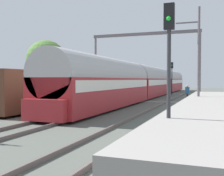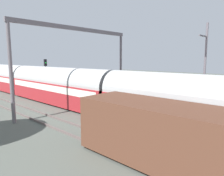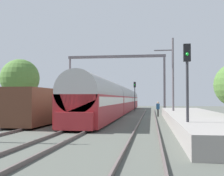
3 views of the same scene
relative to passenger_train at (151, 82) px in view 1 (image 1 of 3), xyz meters
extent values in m
plane|color=#52564E|center=(0.00, -19.91, -1.97)|extent=(120.00, 120.00, 0.00)
cube|color=#60524F|center=(-5.06, -19.91, -1.89)|extent=(0.08, 60.00, 0.16)
cube|color=#60524F|center=(-3.62, -19.91, -1.89)|extent=(0.08, 60.00, 0.16)
cube|color=#60524F|center=(-0.72, -19.91, -1.89)|extent=(0.08, 60.00, 0.16)
cube|color=#60524F|center=(0.72, -19.91, -1.89)|extent=(0.08, 60.00, 0.16)
cube|color=#60524F|center=(3.62, -19.91, -1.89)|extent=(0.08, 60.00, 0.16)
cube|color=#60524F|center=(5.06, -19.91, -1.89)|extent=(0.08, 60.00, 0.16)
cube|color=gray|center=(8.16, -17.91, -1.52)|extent=(4.40, 28.00, 0.90)
cube|color=maroon|center=(0.00, -16.31, -0.71)|extent=(2.90, 16.00, 2.20)
cube|color=silver|center=(0.00, -16.31, -0.08)|extent=(2.93, 15.36, 0.64)
cylinder|color=#ACACAC|center=(0.00, -16.31, 0.59)|extent=(2.84, 16.00, 2.84)
cube|color=maroon|center=(0.00, 0.04, -0.71)|extent=(2.90, 16.00, 2.20)
cube|color=silver|center=(0.00, 0.04, -0.08)|extent=(2.93, 15.36, 0.64)
cylinder|color=#ACACAC|center=(0.00, 0.04, 0.59)|extent=(2.84, 16.00, 2.84)
cube|color=maroon|center=(0.00, 16.39, -0.71)|extent=(2.90, 16.00, 2.20)
cube|color=silver|center=(0.00, 16.39, -0.08)|extent=(2.93, 15.36, 0.64)
cylinder|color=#ACACAC|center=(0.00, 16.39, 0.59)|extent=(2.84, 16.00, 2.84)
cube|color=maroon|center=(0.00, -24.56, -1.26)|extent=(2.40, 0.50, 1.10)
cube|color=#563323|center=(-4.34, -17.50, -0.46)|extent=(2.80, 13.00, 2.70)
cube|color=black|center=(-4.34, -17.50, -1.76)|extent=(2.52, 11.96, 0.10)
cylinder|color=black|center=(5.40, -7.70, -1.55)|extent=(0.18, 0.18, 0.85)
cube|color=#285684|center=(5.40, -7.70, -0.80)|extent=(0.40, 0.25, 0.64)
sphere|color=tan|center=(5.40, -7.70, -0.36)|extent=(0.24, 0.24, 0.24)
cylinder|color=#2D2D33|center=(6.48, -26.61, 0.01)|extent=(0.14, 0.14, 3.97)
cube|color=black|center=(6.48, -26.61, 2.45)|extent=(0.36, 0.20, 0.90)
sphere|color=#19D133|center=(6.48, -26.73, 2.35)|extent=(0.16, 0.16, 0.16)
cylinder|color=#2D2D33|center=(1.92, 5.82, -0.01)|extent=(0.14, 0.14, 3.92)
cube|color=black|center=(1.92, 5.82, 2.40)|extent=(0.36, 0.20, 0.90)
sphere|color=#19D133|center=(1.92, 5.70, 2.37)|extent=(0.16, 0.16, 0.16)
cylinder|color=#645C63|center=(-6.34, -3.68, 1.78)|extent=(0.28, 0.28, 7.50)
cylinder|color=#645C63|center=(6.34, -3.68, 1.78)|extent=(0.28, 0.28, 7.50)
cube|color=#645C63|center=(0.00, -3.68, 5.71)|extent=(13.08, 0.24, 0.36)
cylinder|color=#645C63|center=(6.74, -13.18, 2.03)|extent=(0.20, 0.20, 8.00)
cube|color=#645C63|center=(5.84, -13.18, 4.83)|extent=(1.80, 0.10, 0.10)
cylinder|color=#4C3826|center=(-13.01, -4.70, -0.54)|extent=(0.36, 0.36, 2.86)
sphere|color=#4B7433|center=(-13.01, -4.70, 2.85)|extent=(5.23, 5.23, 5.23)
camera|label=1|loc=(7.99, -36.41, 0.27)|focal=44.87mm
camera|label=2|loc=(-12.51, -19.46, 2.91)|focal=32.87mm
camera|label=3|loc=(4.69, -41.58, 0.11)|focal=46.19mm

